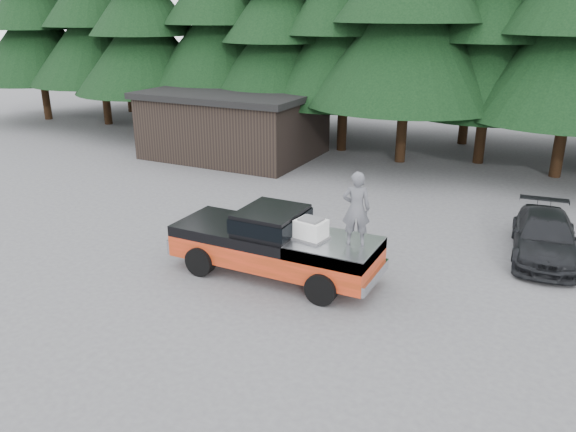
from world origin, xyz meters
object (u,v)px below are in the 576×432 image
at_px(pickup_truck, 275,253).
at_px(utility_building, 234,123).
at_px(parked_car, 545,237).
at_px(air_compressor, 311,230).
at_px(man_on_bed, 356,209).

bearing_deg(pickup_truck, utility_building, 126.24).
height_order(parked_car, utility_building, utility_building).
distance_m(pickup_truck, air_compressor, 1.48).
bearing_deg(utility_building, man_on_bed, -46.77).
height_order(man_on_bed, parked_car, man_on_bed).
height_order(air_compressor, parked_car, air_compressor).
xyz_separation_m(air_compressor, utility_building, (-9.59, 11.63, 0.08)).
xyz_separation_m(pickup_truck, air_compressor, (1.15, -0.12, 0.92)).
relative_size(air_compressor, utility_building, 0.09).
bearing_deg(man_on_bed, parked_car, -153.33).
distance_m(pickup_truck, utility_building, 14.31).
bearing_deg(man_on_bed, utility_building, -67.08).
relative_size(man_on_bed, utility_building, 0.23).
bearing_deg(parked_car, pickup_truck, -150.31).
distance_m(air_compressor, utility_building, 15.07).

